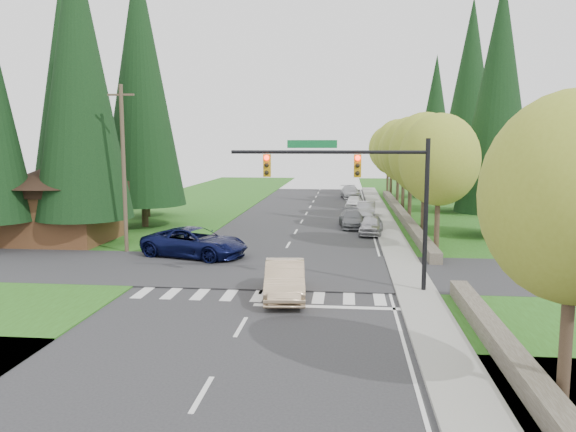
% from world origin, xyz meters
% --- Properties ---
extents(ground, '(120.00, 120.00, 0.00)m').
position_xyz_m(ground, '(0.00, 0.00, 0.00)').
color(ground, '#28282B').
rests_on(ground, ground).
extents(grass_east, '(14.00, 110.00, 0.06)m').
position_xyz_m(grass_east, '(13.00, 20.00, 0.03)').
color(grass_east, '#275115').
rests_on(grass_east, ground).
extents(grass_west, '(14.00, 110.00, 0.06)m').
position_xyz_m(grass_west, '(-13.00, 20.00, 0.03)').
color(grass_west, '#275115').
rests_on(grass_west, ground).
extents(cross_street, '(120.00, 8.00, 0.10)m').
position_xyz_m(cross_street, '(0.00, 8.00, 0.00)').
color(cross_street, '#28282B').
rests_on(cross_street, ground).
extents(sidewalk_east, '(1.80, 80.00, 0.13)m').
position_xyz_m(sidewalk_east, '(6.90, 22.00, 0.07)').
color(sidewalk_east, gray).
rests_on(sidewalk_east, ground).
extents(curb_east, '(0.20, 80.00, 0.13)m').
position_xyz_m(curb_east, '(6.05, 22.00, 0.07)').
color(curb_east, gray).
rests_on(curb_east, ground).
extents(stone_wall_south, '(0.70, 14.00, 0.70)m').
position_xyz_m(stone_wall_south, '(8.60, -3.00, 0.35)').
color(stone_wall_south, '#4C4438').
rests_on(stone_wall_south, ground).
extents(stone_wall_north, '(0.70, 40.00, 0.70)m').
position_xyz_m(stone_wall_north, '(8.60, 30.00, 0.35)').
color(stone_wall_north, '#4C4438').
rests_on(stone_wall_north, ground).
extents(traffic_signal, '(8.70, 0.37, 6.80)m').
position_xyz_m(traffic_signal, '(4.37, 4.50, 4.98)').
color(traffic_signal, black).
rests_on(traffic_signal, ground).
extents(brown_building, '(8.40, 8.40, 5.40)m').
position_xyz_m(brown_building, '(-15.00, 15.00, 3.14)').
color(brown_building, '#4C2D19').
rests_on(brown_building, ground).
extents(utility_pole, '(1.60, 0.24, 10.00)m').
position_xyz_m(utility_pole, '(-9.50, 12.00, 5.14)').
color(utility_pole, '#473828').
rests_on(utility_pole, ground).
extents(decid_tree_0, '(4.80, 4.80, 8.37)m').
position_xyz_m(decid_tree_0, '(9.20, 14.00, 5.60)').
color(decid_tree_0, '#38281C').
rests_on(decid_tree_0, ground).
extents(decid_tree_1, '(5.20, 5.20, 8.80)m').
position_xyz_m(decid_tree_1, '(9.30, 21.00, 5.80)').
color(decid_tree_1, '#38281C').
rests_on(decid_tree_1, ground).
extents(decid_tree_2, '(5.00, 5.00, 8.82)m').
position_xyz_m(decid_tree_2, '(9.10, 28.00, 5.93)').
color(decid_tree_2, '#38281C').
rests_on(decid_tree_2, ground).
extents(decid_tree_3, '(5.00, 5.00, 8.55)m').
position_xyz_m(decid_tree_3, '(9.20, 35.00, 5.66)').
color(decid_tree_3, '#38281C').
rests_on(decid_tree_3, ground).
extents(decid_tree_4, '(5.40, 5.40, 9.18)m').
position_xyz_m(decid_tree_4, '(9.30, 42.00, 6.06)').
color(decid_tree_4, '#38281C').
rests_on(decid_tree_4, ground).
extents(decid_tree_5, '(4.80, 4.80, 8.30)m').
position_xyz_m(decid_tree_5, '(9.10, 49.00, 5.53)').
color(decid_tree_5, '#38281C').
rests_on(decid_tree_5, ground).
extents(decid_tree_6, '(5.20, 5.20, 8.86)m').
position_xyz_m(decid_tree_6, '(9.20, 56.00, 5.86)').
color(decid_tree_6, '#38281C').
rests_on(decid_tree_6, ground).
extents(decid_tree_south, '(4.60, 4.60, 7.92)m').
position_xyz_m(decid_tree_south, '(9.30, -6.00, 5.27)').
color(decid_tree_south, '#38281C').
rests_on(decid_tree_south, ground).
extents(conifer_w_a, '(6.12, 6.12, 19.80)m').
position_xyz_m(conifer_w_a, '(-13.00, 14.00, 10.79)').
color(conifer_w_a, '#38281C').
rests_on(conifer_w_a, ground).
extents(conifer_w_b, '(5.44, 5.44, 17.80)m').
position_xyz_m(conifer_w_b, '(-16.00, 18.00, 9.79)').
color(conifer_w_b, '#38281C').
rests_on(conifer_w_b, ground).
extents(conifer_w_c, '(6.46, 6.46, 20.80)m').
position_xyz_m(conifer_w_c, '(-12.00, 22.00, 11.29)').
color(conifer_w_c, '#38281C').
rests_on(conifer_w_c, ground).
extents(conifer_w_e, '(5.78, 5.78, 18.80)m').
position_xyz_m(conifer_w_e, '(-14.00, 28.00, 10.29)').
color(conifer_w_e, '#38281C').
rests_on(conifer_w_e, ground).
extents(conifer_e_a, '(5.44, 5.44, 17.80)m').
position_xyz_m(conifer_e_a, '(14.00, 20.00, 9.79)').
color(conifer_e_a, '#38281C').
rests_on(conifer_e_a, ground).
extents(conifer_e_b, '(6.12, 6.12, 19.80)m').
position_xyz_m(conifer_e_b, '(15.00, 34.00, 10.79)').
color(conifer_e_b, '#38281C').
rests_on(conifer_e_b, ground).
extents(conifer_e_c, '(5.10, 5.10, 16.80)m').
position_xyz_m(conifer_e_c, '(14.00, 48.00, 9.29)').
color(conifer_e_c, '#38281C').
rests_on(conifer_e_c, ground).
extents(sedan_champagne, '(2.16, 4.93, 1.58)m').
position_xyz_m(sedan_champagne, '(1.16, 3.00, 0.79)').
color(sedan_champagne, '#D7B68F').
rests_on(sedan_champagne, ground).
extents(suv_navy, '(6.82, 4.64, 1.74)m').
position_xyz_m(suv_navy, '(-4.96, 11.00, 0.87)').
color(suv_navy, '#0B0F37').
rests_on(suv_navy, ground).
extents(parked_car_a, '(2.03, 4.16, 1.37)m').
position_xyz_m(parked_car_a, '(5.55, 20.30, 0.68)').
color(parked_car_a, '#B1B2B6').
rests_on(parked_car_a, ground).
extents(parked_car_b, '(2.26, 4.73, 1.33)m').
position_xyz_m(parked_car_b, '(4.20, 23.59, 0.67)').
color(parked_car_b, slate).
rests_on(parked_car_b, ground).
extents(parked_car_c, '(1.76, 4.52, 1.47)m').
position_xyz_m(parked_car_c, '(5.49, 29.00, 0.73)').
color(parked_car_c, '#A2A2A7').
rests_on(parked_car_c, ground).
extents(parked_car_d, '(1.89, 4.06, 1.34)m').
position_xyz_m(parked_car_d, '(4.49, 36.00, 0.67)').
color(parked_car_d, white).
rests_on(parked_car_d, ground).
extents(parked_car_e, '(2.76, 5.36, 1.49)m').
position_xyz_m(parked_car_e, '(4.20, 46.79, 0.74)').
color(parked_car_e, '#ADAEB2').
rests_on(parked_car_e, ground).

